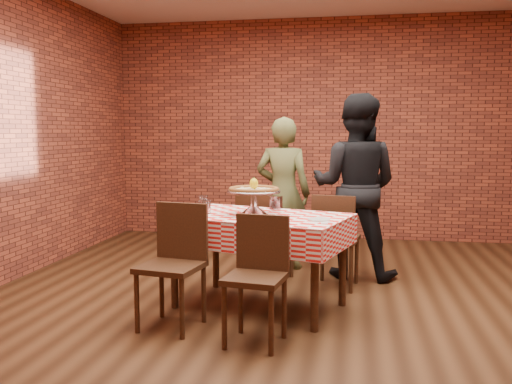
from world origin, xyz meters
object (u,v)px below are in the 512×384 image
at_px(table, 259,261).
at_px(condiment_caddy, 276,203).
at_px(chair_far_right, 336,240).
at_px(diner_black, 355,186).
at_px(water_glass_right, 203,202).
at_px(chair_far_left, 266,232).
at_px(pizza_stand, 254,203).
at_px(pizza, 254,190).
at_px(water_glass_left, 206,207).
at_px(chair_near_right, 255,282).
at_px(diner_olive, 283,193).
at_px(chair_near_left, 171,267).

distance_m(table, condiment_caddy, 0.52).
bearing_deg(chair_far_right, diner_black, -102.18).
height_order(water_glass_right, chair_far_left, chair_far_left).
relative_size(pizza_stand, condiment_caddy, 3.47).
distance_m(pizza, water_glass_right, 0.60).
height_order(water_glass_left, water_glass_right, same).
height_order(water_glass_left, chair_far_left, chair_far_left).
distance_m(condiment_caddy, chair_far_right, 0.77).
height_order(chair_near_right, diner_black, diner_black).
distance_m(pizza, diner_olive, 1.36).
height_order(water_glass_left, diner_olive, diner_olive).
distance_m(water_glass_left, water_glass_right, 0.31).
bearing_deg(pizza_stand, water_glass_left, 178.24).
height_order(pizza, chair_far_right, pizza).
bearing_deg(pizza_stand, chair_far_left, 92.82).
relative_size(pizza, water_glass_left, 3.64).
bearing_deg(chair_far_right, water_glass_right, 28.57).
height_order(pizza, diner_black, diner_black).
xyz_separation_m(pizza_stand, chair_near_right, (0.15, -0.76, -0.43)).
relative_size(pizza_stand, diner_olive, 0.28).
xyz_separation_m(water_glass_right, chair_far_right, (1.14, 0.41, -0.38)).
relative_size(pizza, chair_near_left, 0.45).
height_order(pizza, diner_olive, diner_olive).
xyz_separation_m(water_glass_right, diner_olive, (0.57, 1.04, -0.03)).
bearing_deg(diner_olive, pizza_stand, 92.66).
height_order(table, chair_far_right, chair_far_right).
xyz_separation_m(water_glass_left, chair_near_left, (-0.11, -0.58, -0.37)).
relative_size(condiment_caddy, chair_far_right, 0.15).
height_order(chair_near_left, chair_far_left, chair_far_left).
xyz_separation_m(condiment_caddy, chair_near_right, (0.00, -1.02, -0.39)).
distance_m(table, pizza, 0.59).
bearing_deg(condiment_caddy, water_glass_left, -144.53).
xyz_separation_m(water_glass_left, chair_far_right, (1.03, 0.70, -0.38)).
bearing_deg(chair_near_left, chair_far_right, 57.28).
distance_m(condiment_caddy, chair_near_right, 1.10).
relative_size(water_glass_right, chair_near_left, 0.12).
bearing_deg(diner_olive, water_glass_right, 66.84).
distance_m(pizza_stand, chair_near_left, 0.86).
bearing_deg(chair_near_right, diner_black, 78.87).
bearing_deg(chair_far_right, water_glass_left, 42.91).
bearing_deg(diner_black, diner_olive, -5.43).
distance_m(pizza_stand, water_glass_right, 0.59).
relative_size(chair_near_right, diner_olive, 0.54).
distance_m(table, diner_olive, 1.39).
distance_m(water_glass_left, chair_far_right, 1.30).
bearing_deg(water_glass_left, chair_near_left, -101.28).
bearing_deg(chair_far_left, diner_olive, -75.34).
xyz_separation_m(table, chair_near_right, (0.11, -0.78, 0.05)).
distance_m(table, diner_black, 1.44).
distance_m(pizza_stand, water_glass_left, 0.40).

